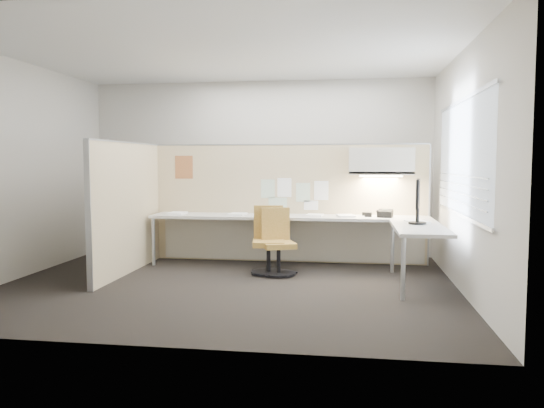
% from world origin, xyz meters
% --- Properties ---
extents(floor, '(5.50, 4.50, 0.01)m').
position_xyz_m(floor, '(0.00, 0.00, -0.01)').
color(floor, black).
rests_on(floor, ground).
extents(ceiling, '(5.50, 4.50, 0.01)m').
position_xyz_m(ceiling, '(0.00, 0.00, 2.80)').
color(ceiling, white).
rests_on(ceiling, wall_back).
extents(wall_back, '(5.50, 0.02, 2.80)m').
position_xyz_m(wall_back, '(0.00, 2.25, 1.40)').
color(wall_back, beige).
rests_on(wall_back, ground).
extents(wall_front, '(5.50, 0.02, 2.80)m').
position_xyz_m(wall_front, '(0.00, -2.25, 1.40)').
color(wall_front, beige).
rests_on(wall_front, ground).
extents(wall_left, '(0.02, 4.50, 2.80)m').
position_xyz_m(wall_left, '(-2.75, 0.00, 1.40)').
color(wall_left, beige).
rests_on(wall_left, ground).
extents(wall_right, '(0.02, 4.50, 2.80)m').
position_xyz_m(wall_right, '(2.75, 0.00, 1.40)').
color(wall_right, beige).
rests_on(wall_right, ground).
extents(window_pane, '(0.01, 2.80, 1.30)m').
position_xyz_m(window_pane, '(2.73, 0.00, 1.55)').
color(window_pane, '#96A2AE').
rests_on(window_pane, wall_right).
extents(partition_back, '(4.10, 0.06, 1.75)m').
position_xyz_m(partition_back, '(0.55, 1.60, 0.88)').
color(partition_back, beige).
rests_on(partition_back, floor).
extents(partition_left, '(0.06, 2.20, 1.75)m').
position_xyz_m(partition_left, '(-1.50, 0.50, 0.88)').
color(partition_left, beige).
rests_on(partition_left, floor).
extents(desk, '(4.00, 2.07, 0.73)m').
position_xyz_m(desk, '(0.93, 1.13, 0.60)').
color(desk, beige).
rests_on(desk, floor).
extents(overhead_bin, '(0.90, 0.36, 0.38)m').
position_xyz_m(overhead_bin, '(1.90, 1.39, 1.51)').
color(overhead_bin, beige).
rests_on(overhead_bin, partition_back).
extents(task_light_strip, '(0.60, 0.06, 0.02)m').
position_xyz_m(task_light_strip, '(1.90, 1.39, 1.30)').
color(task_light_strip, '#FFEABF').
rests_on(task_light_strip, overhead_bin).
extents(pinned_papers, '(1.01, 0.00, 0.47)m').
position_xyz_m(pinned_papers, '(0.63, 1.57, 1.03)').
color(pinned_papers, '#8CBF8C').
rests_on(pinned_papers, partition_back).
extents(poster, '(0.28, 0.00, 0.35)m').
position_xyz_m(poster, '(-1.05, 1.57, 1.42)').
color(poster, orange).
rests_on(poster, partition_back).
extents(chair_left, '(0.48, 0.49, 0.89)m').
position_xyz_m(chair_left, '(0.39, 0.72, 0.42)').
color(chair_left, black).
rests_on(chair_left, floor).
extents(chair_right, '(0.53, 0.54, 0.87)m').
position_xyz_m(chair_right, '(0.52, 0.66, 0.41)').
color(chair_right, black).
rests_on(chair_right, floor).
extents(monitor, '(0.22, 0.52, 0.55)m').
position_xyz_m(monitor, '(2.30, 0.45, 1.05)').
color(monitor, black).
rests_on(monitor, desk).
extents(phone, '(0.25, 0.23, 0.12)m').
position_xyz_m(phone, '(1.95, 1.24, 0.78)').
color(phone, black).
rests_on(phone, desk).
extents(stapler, '(0.14, 0.04, 0.05)m').
position_xyz_m(stapler, '(1.71, 1.43, 0.76)').
color(stapler, black).
rests_on(stapler, desk).
extents(tape_dispenser, '(0.10, 0.06, 0.06)m').
position_xyz_m(tape_dispenser, '(1.73, 1.25, 0.76)').
color(tape_dispenser, black).
rests_on(tape_dispenser, desk).
extents(coat_hook, '(0.18, 0.46, 1.37)m').
position_xyz_m(coat_hook, '(-1.58, -0.14, 1.41)').
color(coat_hook, silver).
rests_on(coat_hook, partition_left).
extents(paper_stack_0, '(0.24, 0.31, 0.03)m').
position_xyz_m(paper_stack_0, '(-1.05, 1.22, 0.75)').
color(paper_stack_0, white).
rests_on(paper_stack_0, desk).
extents(paper_stack_1, '(0.25, 0.32, 0.02)m').
position_xyz_m(paper_stack_1, '(-0.15, 1.25, 0.74)').
color(paper_stack_1, white).
rests_on(paper_stack_1, desk).
extents(paper_stack_2, '(0.24, 0.31, 0.04)m').
position_xyz_m(paper_stack_2, '(0.37, 1.15, 0.75)').
color(paper_stack_2, white).
rests_on(paper_stack_2, desk).
extents(paper_stack_3, '(0.25, 0.32, 0.01)m').
position_xyz_m(paper_stack_3, '(0.97, 1.35, 0.74)').
color(paper_stack_3, white).
rests_on(paper_stack_3, desk).
extents(paper_stack_4, '(0.29, 0.34, 0.02)m').
position_xyz_m(paper_stack_4, '(1.41, 1.26, 0.74)').
color(paper_stack_4, white).
rests_on(paper_stack_4, desk).
extents(paper_stack_5, '(0.31, 0.36, 0.02)m').
position_xyz_m(paper_stack_5, '(2.32, 0.66, 0.74)').
color(paper_stack_5, white).
rests_on(paper_stack_5, desk).
extents(paper_stack_6, '(0.25, 0.31, 0.02)m').
position_xyz_m(paper_stack_6, '(0.22, 1.21, 0.74)').
color(paper_stack_6, white).
rests_on(paper_stack_6, desk).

